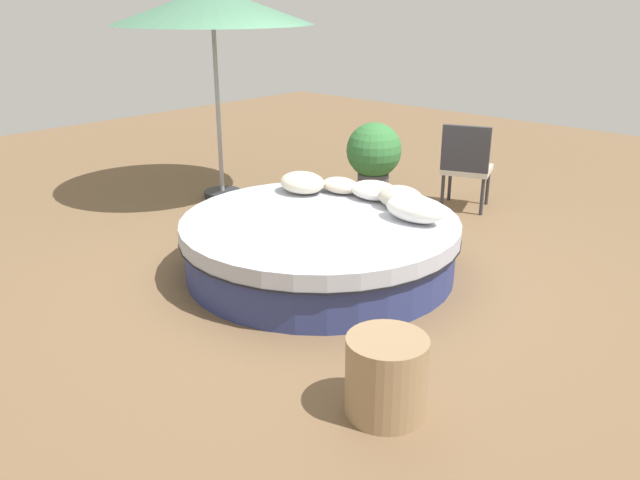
# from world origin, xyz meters

# --- Properties ---
(ground_plane) EXTENTS (16.00, 16.00, 0.00)m
(ground_plane) POSITION_xyz_m (0.00, 0.00, 0.00)
(ground_plane) COLOR brown
(round_bed) EXTENTS (2.42, 2.42, 0.49)m
(round_bed) POSITION_xyz_m (0.00, 0.00, 0.25)
(round_bed) COLOR navy
(round_bed) RESTS_ON ground_plane
(throw_pillow_0) EXTENTS (0.55, 0.30, 0.21)m
(throw_pillow_0) POSITION_xyz_m (0.63, 0.49, 0.60)
(throw_pillow_0) COLOR white
(throw_pillow_0) RESTS_ON round_bed
(throw_pillow_1) EXTENTS (0.43, 0.33, 0.20)m
(throw_pillow_1) POSITION_xyz_m (0.33, 0.70, 0.60)
(throw_pillow_1) COLOR beige
(throw_pillow_1) RESTS_ON round_bed
(throw_pillow_2) EXTENTS (0.47, 0.37, 0.17)m
(throw_pillow_2) POSITION_xyz_m (-0.02, 0.77, 0.58)
(throw_pillow_2) COLOR white
(throw_pillow_2) RESTS_ON round_bed
(throw_pillow_3) EXTENTS (0.40, 0.28, 0.15)m
(throw_pillow_3) POSITION_xyz_m (-0.38, 0.71, 0.57)
(throw_pillow_3) COLOR beige
(throw_pillow_3) RESTS_ON round_bed
(throw_pillow_4) EXTENTS (0.47, 0.38, 0.20)m
(throw_pillow_4) POSITION_xyz_m (-0.65, 0.46, 0.60)
(throw_pillow_4) COLOR beige
(throw_pillow_4) RESTS_ON round_bed
(patio_chair) EXTENTS (0.66, 0.65, 0.98)m
(patio_chair) POSITION_xyz_m (0.01, 2.39, 0.56)
(patio_chair) COLOR #333338
(patio_chair) RESTS_ON ground_plane
(patio_umbrella) EXTENTS (2.24, 2.24, 2.38)m
(patio_umbrella) POSITION_xyz_m (-2.39, 0.86, 2.16)
(patio_umbrella) COLOR #262628
(patio_umbrella) RESTS_ON ground_plane
(planter) EXTENTS (0.65, 0.65, 0.91)m
(planter) POSITION_xyz_m (-1.04, 2.07, 0.52)
(planter) COLOR #4C4C51
(planter) RESTS_ON ground_plane
(side_table) EXTENTS (0.48, 0.48, 0.49)m
(side_table) POSITION_xyz_m (1.68, -1.26, 0.24)
(side_table) COLOR #997A56
(side_table) RESTS_ON ground_plane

